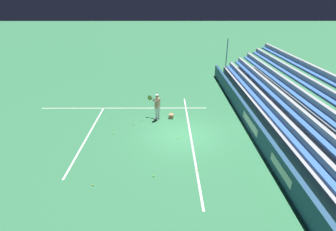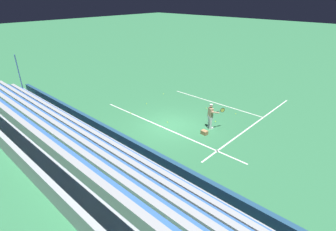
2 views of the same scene
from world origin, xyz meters
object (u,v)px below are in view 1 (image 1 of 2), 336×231
tennis_player (157,107)px  ball_box_cardboard (171,116)px  tennis_ball_near_player (93,185)px  tennis_ball_far_right (134,124)px  tennis_ball_far_left (197,170)px  tennis_ball_stray_back (179,138)px  tennis_ball_midcourt (142,120)px  tennis_ball_toward_net (154,176)px  tennis_ball_on_baseline (110,118)px  tennis_ball_by_box (114,133)px

tennis_player → ball_box_cardboard: size_ratio=4.29×
ball_box_cardboard → tennis_player: bearing=102.6°
tennis_ball_near_player → tennis_ball_far_right: 6.02m
tennis_ball_near_player → tennis_ball_far_left: bearing=-77.2°
ball_box_cardboard → tennis_ball_far_right: 2.58m
tennis_ball_stray_back → tennis_ball_midcourt: size_ratio=1.00×
tennis_player → tennis_ball_toward_net: size_ratio=25.98×
tennis_ball_on_baseline → tennis_ball_midcourt: size_ratio=1.00×
tennis_player → tennis_ball_toward_net: (-6.10, -0.02, -0.86)m
tennis_player → tennis_ball_on_baseline: tennis_player is taller
ball_box_cardboard → tennis_ball_by_box: ball_box_cardboard is taller
tennis_ball_stray_back → tennis_ball_on_baseline: size_ratio=1.00×
tennis_ball_far_right → tennis_player: bearing=-62.0°
tennis_ball_near_player → tennis_ball_stray_back: bearing=-43.6°
tennis_ball_near_player → tennis_ball_midcourt: same height
tennis_ball_stray_back → tennis_ball_by_box: bearing=81.3°
tennis_ball_near_player → tennis_ball_far_right: bearing=-10.4°
tennis_ball_near_player → tennis_ball_midcourt: (6.45, -1.54, 0.00)m
tennis_player → tennis_ball_midcourt: (-0.25, 1.02, -0.86)m
tennis_ball_toward_net → tennis_ball_midcourt: bearing=10.2°
tennis_ball_on_baseline → tennis_ball_near_player: 6.86m
tennis_player → tennis_ball_far_right: 1.87m
tennis_ball_near_player → tennis_ball_by_box: (4.65, -0.05, 0.00)m
tennis_ball_stray_back → tennis_ball_toward_net: size_ratio=1.00×
tennis_ball_toward_net → tennis_ball_by_box: same height
tennis_player → tennis_ball_stray_back: bearing=-153.6°
tennis_ball_on_baseline → tennis_ball_far_right: 1.91m
ball_box_cardboard → tennis_ball_midcourt: (-0.45, 1.94, -0.10)m
ball_box_cardboard → tennis_ball_far_left: 5.97m
tennis_ball_toward_net → tennis_ball_far_right: (5.32, 1.49, 0.00)m
tennis_ball_near_player → tennis_ball_by_box: same height
tennis_ball_on_baseline → tennis_ball_toward_net: (-6.24, -3.17, 0.00)m
ball_box_cardboard → tennis_ball_by_box: size_ratio=6.06×
tennis_player → tennis_ball_far_right: (-0.78, 1.47, -0.86)m
tennis_ball_toward_net → tennis_ball_far_right: 5.53m
tennis_player → tennis_ball_by_box: 3.35m
tennis_ball_far_left → tennis_ball_far_right: (4.87, 3.52, 0.00)m
tennis_ball_stray_back → tennis_ball_toward_net: same height
ball_box_cardboard → tennis_ball_far_right: bearing=112.4°
tennis_player → tennis_ball_far_left: bearing=-160.0°
tennis_player → tennis_ball_far_right: bearing=118.0°
tennis_ball_on_baseline → tennis_ball_by_box: size_ratio=1.00×
tennis_ball_far_left → tennis_ball_near_player: (-1.05, 4.61, 0.00)m
tennis_ball_far_left → tennis_ball_midcourt: (5.40, 3.08, 0.00)m
tennis_ball_midcourt → tennis_ball_far_right: (-0.53, 0.45, 0.00)m
ball_box_cardboard → tennis_ball_by_box: 4.10m
tennis_ball_midcourt → tennis_ball_far_right: size_ratio=1.00×
tennis_ball_stray_back → tennis_ball_far_right: same height
tennis_ball_toward_net → tennis_ball_far_right: bearing=15.7°
tennis_ball_toward_net → tennis_ball_far_right: same height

